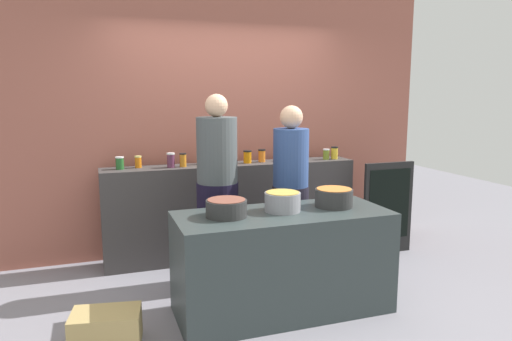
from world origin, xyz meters
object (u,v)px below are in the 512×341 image
(preserve_jar_7, at_px, (262,156))
(cooking_pot_left, at_px, (226,208))
(preserve_jar_9, at_px, (299,155))
(chalkboard_sign, at_px, (388,208))
(cooking_pot_right, at_px, (334,198))
(preserve_jar_5, at_px, (216,158))
(preserve_jar_3, at_px, (183,160))
(preserve_jar_10, at_px, (326,154))
(preserve_jar_6, at_px, (247,157))
(cook_with_tongs, at_px, (218,201))
(preserve_jar_0, at_px, (120,163))
(preserve_jar_8, at_px, (285,155))
(preserve_jar_4, at_px, (200,158))
(preserve_jar_2, at_px, (171,160))
(bread_crate, at_px, (106,329))
(preserve_jar_11, at_px, (334,153))
(cooking_pot_center, at_px, (283,202))
(cook_in_cap, at_px, (290,200))
(preserve_jar_1, at_px, (138,162))

(preserve_jar_7, bearing_deg, cooking_pot_left, -119.50)
(preserve_jar_9, distance_m, chalkboard_sign, 1.13)
(preserve_jar_7, xyz_separation_m, cooking_pot_right, (0.13, -1.39, -0.18))
(preserve_jar_9, bearing_deg, preserve_jar_5, 174.30)
(preserve_jar_9, bearing_deg, preserve_jar_3, 179.69)
(preserve_jar_3, relative_size, preserve_jar_7, 1.01)
(cooking_pot_right, bearing_deg, chalkboard_sign, 37.20)
(preserve_jar_3, distance_m, preserve_jar_10, 1.62)
(cooking_pot_left, relative_size, chalkboard_sign, 0.31)
(preserve_jar_6, xyz_separation_m, chalkboard_sign, (1.45, -0.48, -0.56))
(preserve_jar_7, relative_size, preserve_jar_10, 1.16)
(preserve_jar_3, height_order, cooking_pot_left, preserve_jar_3)
(preserve_jar_5, distance_m, cooking_pot_right, 1.56)
(preserve_jar_3, bearing_deg, cook_with_tongs, -74.53)
(preserve_jar_0, height_order, preserve_jar_8, preserve_jar_0)
(preserve_jar_4, relative_size, chalkboard_sign, 0.13)
(preserve_jar_5, bearing_deg, preserve_jar_7, -2.65)
(preserve_jar_3, distance_m, cooking_pot_right, 1.67)
(preserve_jar_4, relative_size, preserve_jar_7, 0.91)
(preserve_jar_0, bearing_deg, cooking_pot_left, -63.55)
(preserve_jar_7, bearing_deg, cook_with_tongs, -133.36)
(preserve_jar_7, bearing_deg, preserve_jar_9, -9.47)
(preserve_jar_5, bearing_deg, preserve_jar_2, -169.40)
(preserve_jar_8, height_order, preserve_jar_10, preserve_jar_8)
(preserve_jar_10, distance_m, cooking_pot_left, 2.05)
(bread_crate, bearing_deg, cooking_pot_left, 8.37)
(preserve_jar_0, bearing_deg, preserve_jar_2, -6.59)
(preserve_jar_10, bearing_deg, cooking_pot_left, -138.91)
(preserve_jar_10, relative_size, cook_with_tongs, 0.07)
(preserve_jar_9, bearing_deg, preserve_jar_2, 179.98)
(preserve_jar_2, relative_size, preserve_jar_11, 1.06)
(preserve_jar_2, bearing_deg, preserve_jar_0, 173.41)
(preserve_jar_3, relative_size, cooking_pot_left, 0.45)
(preserve_jar_4, xyz_separation_m, cooking_pot_center, (0.34, -1.42, -0.17))
(preserve_jar_7, distance_m, cook_in_cap, 0.83)
(preserve_jar_6, xyz_separation_m, cooking_pot_right, (0.31, -1.35, -0.18))
(preserve_jar_11, xyz_separation_m, cook_in_cap, (-0.84, -0.70, -0.33))
(cooking_pot_center, bearing_deg, cook_in_cap, 61.49)
(cook_in_cap, bearing_deg, preserve_jar_9, 60.37)
(preserve_jar_11, bearing_deg, preserve_jar_8, 174.98)
(preserve_jar_2, xyz_separation_m, cook_with_tongs, (0.31, -0.66, -0.29))
(preserve_jar_10, bearing_deg, preserve_jar_3, -179.83)
(preserve_jar_5, relative_size, cooking_pot_center, 0.47)
(preserve_jar_11, bearing_deg, preserve_jar_2, -179.77)
(preserve_jar_6, distance_m, cook_in_cap, 0.82)
(preserve_jar_4, height_order, cooking_pot_left, preserve_jar_4)
(preserve_jar_1, distance_m, preserve_jar_10, 2.06)
(preserve_jar_0, relative_size, preserve_jar_10, 1.05)
(cooking_pot_right, bearing_deg, cook_with_tongs, 141.18)
(preserve_jar_6, xyz_separation_m, cook_in_cap, (0.19, -0.73, -0.33))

